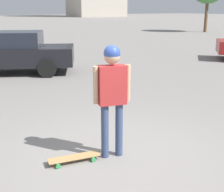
# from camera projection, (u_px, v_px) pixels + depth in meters

# --- Properties ---
(ground_plane) EXTENTS (220.00, 220.00, 0.00)m
(ground_plane) POSITION_uv_depth(u_px,v_px,m) (112.00, 156.00, 5.10)
(ground_plane) COLOR gray
(person) EXTENTS (0.58, 0.31, 1.80)m
(person) POSITION_uv_depth(u_px,v_px,m) (112.00, 88.00, 4.79)
(person) COLOR #38476B
(person) RESTS_ON ground_plane
(skateboard) EXTENTS (0.85, 0.37, 0.08)m
(skateboard) POSITION_uv_depth(u_px,v_px,m) (74.00, 158.00, 4.88)
(skateboard) COLOR tan
(skateboard) RESTS_ON ground_plane
(car_parked_near) EXTENTS (4.94, 3.74, 1.52)m
(car_parked_near) POSITION_uv_depth(u_px,v_px,m) (10.00, 52.00, 11.41)
(car_parked_near) COLOR black
(car_parked_near) RESTS_ON ground_plane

